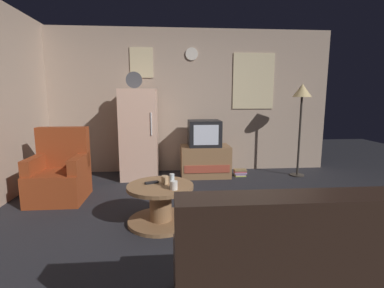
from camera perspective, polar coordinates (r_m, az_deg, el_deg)
ground_plane at (r=3.17m, az=2.59°, el=-16.20°), size 12.00×12.00×0.00m
wall_with_art at (r=5.30m, az=-0.56°, el=8.53°), size 5.20×0.12×2.57m
fridge at (r=4.88m, az=-10.49°, el=1.99°), size 0.60×0.62×1.77m
tv_stand at (r=4.98m, az=2.65°, el=-3.40°), size 0.84×0.53×0.54m
crt_tv at (r=4.89m, az=2.46°, el=2.19°), size 0.54×0.51×0.44m
standing_lamp at (r=5.21m, az=21.12°, el=8.63°), size 0.32×0.32×1.59m
coffee_table at (r=3.19m, az=-6.30°, el=-11.85°), size 0.72×0.72×0.43m
wine_glass at (r=3.00m, az=-4.02°, el=-7.36°), size 0.05×0.05×0.15m
mug_ceramic_white at (r=2.95m, az=-3.64°, el=-8.25°), size 0.08×0.08×0.09m
mug_ceramic_tan at (r=3.14m, az=-5.45°, el=-7.16°), size 0.08×0.08×0.09m
remote_control at (r=3.18m, az=-8.07°, el=-7.63°), size 0.16×0.10×0.02m
armchair at (r=4.25m, az=-24.93°, el=-5.58°), size 0.68×0.68×0.96m
couch at (r=1.99m, az=24.31°, el=-23.63°), size 1.70×0.80×0.92m
book_stack at (r=5.08m, az=9.60°, el=-5.66°), size 0.22×0.14×0.12m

